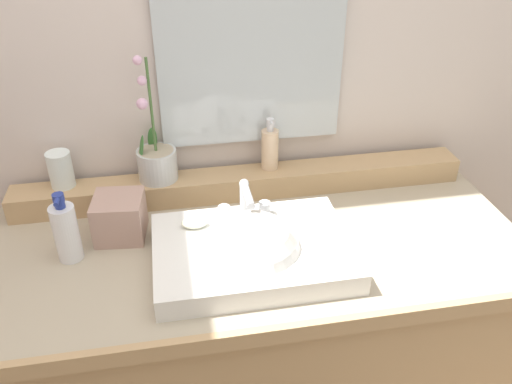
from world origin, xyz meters
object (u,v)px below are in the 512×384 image
Objects in this scene: sink_basin at (253,255)px; lotion_bottle at (66,232)px; tumbler_cup at (61,170)px; tissue_box at (120,217)px; soap_bar at (195,223)px; potted_plant at (156,159)px; soap_dispenser at (270,148)px.

lotion_bottle reaches higher than sink_basin.
lotion_bottle reaches higher than tumbler_cup.
tumbler_cup reaches higher than tissue_box.
tumbler_cup is 0.55× the size of lotion_bottle.
tumbler_cup is (-0.36, 0.25, 0.06)m from soap_bar.
soap_bar is 0.44m from tumbler_cup.
tumbler_cup is at bearing 133.20° from tissue_box.
sink_basin is at bearing -57.72° from potted_plant.
soap_dispenser is 0.61m from tumbler_cup.
sink_basin is 1.31× the size of potted_plant.
lotion_bottle is 1.48× the size of tissue_box.
sink_basin is at bearing -29.46° from tissue_box.
soap_bar is at bearing -35.39° from tumbler_cup.
lotion_bottle reaches higher than soap_bar.
lotion_bottle is (-0.32, 0.00, 0.01)m from soap_bar.
sink_basin is 0.47m from lotion_bottle.
lotion_bottle is (-0.24, -0.24, -0.06)m from potted_plant.
soap_dispenser is 1.25× the size of tissue_box.
potted_plant is at bearing 109.27° from soap_bar.
potted_plant is 2.33× the size of soap_dispenser.
tissue_box is at bearing 150.54° from sink_basin.
soap_bar is (-0.14, 0.11, 0.05)m from sink_basin.
potted_plant is 0.34m from lotion_bottle.
potted_plant reaches higher than tissue_box.
tumbler_cup is 0.26m from lotion_bottle.
soap_bar is 0.66× the size of tumbler_cup.
tumbler_cup is 0.25m from tissue_box.
soap_dispenser is 0.84× the size of lotion_bottle.
sink_basin is at bearing -107.91° from soap_dispenser.
soap_bar is at bearing -70.73° from potted_plant.
tumbler_cup is (-0.49, 0.36, 0.10)m from sink_basin.
soap_dispenser is at bearing 44.95° from soap_bar.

